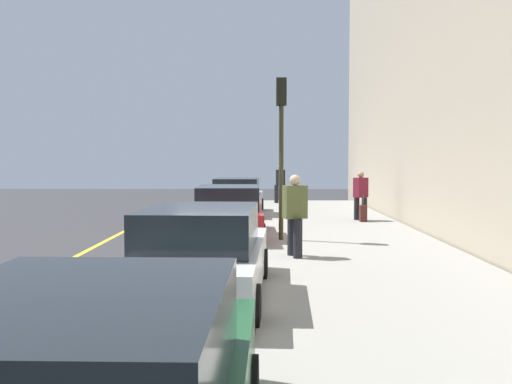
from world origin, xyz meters
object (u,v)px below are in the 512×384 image
Objects in this scene: parked_car_silver at (237,198)px; pedestrian_olive_coat at (295,213)px; pedestrian_black_coat at (280,183)px; traffic_light_pole at (281,130)px; parked_car_white at (202,256)px; rolling_suitcase at (363,213)px; parked_car_red at (229,214)px; pedestrian_burgundy_coat at (361,194)px.

parked_car_silver is 9.75m from pedestrian_olive_coat.
traffic_light_pole is (-12.50, 0.35, 1.85)m from pedestrian_black_coat.
parked_car_white is 11.34m from rolling_suitcase.
parked_car_white is 1.08× the size of parked_car_silver.
parked_car_white is 2.60× the size of pedestrian_black_coat.
parked_car_silver is (6.35, 0.06, -0.00)m from parked_car_red.
rolling_suitcase is at bearing -20.89° from pedestrian_olive_coat.
parked_car_red is at bearing 130.98° from rolling_suitcase.
parked_car_silver is at bearing 0.50° from parked_car_red.
pedestrian_olive_coat is at bearing 179.48° from pedestrian_black_coat.
rolling_suitcase is at bearing -33.43° from traffic_light_pole.
pedestrian_burgundy_coat is 0.40× the size of traffic_light_pole.
pedestrian_burgundy_coat is at bearing -162.24° from pedestrian_black_coat.
pedestrian_olive_coat is at bearing 160.25° from pedestrian_burgundy_coat.
traffic_light_pole is (-6.99, -1.45, 2.21)m from parked_car_silver.
parked_car_white is at bearing -179.73° from parked_car_silver.
pedestrian_black_coat is (11.86, -1.75, 0.36)m from parked_car_red.
pedestrian_burgundy_coat is at bearing -31.11° from traffic_light_pole.
rolling_suitcase is (4.35, -2.87, -2.54)m from traffic_light_pole.
pedestrian_olive_coat is (3.54, -1.60, 0.32)m from parked_car_white.
pedestrian_black_coat is 8.18m from pedestrian_burgundy_coat.
rolling_suitcase is at bearing -22.08° from parked_car_white.
parked_car_white is 2.69× the size of pedestrian_olive_coat.
pedestrian_burgundy_coat is at bearing 3.98° from rolling_suitcase.
traffic_light_pole reaches higher than parked_car_silver.
rolling_suitcase is (-2.64, -4.32, -0.33)m from parked_car_silver.
pedestrian_black_coat is (5.52, -1.80, 0.36)m from parked_car_silver.
traffic_light_pole is at bearing -168.27° from parked_car_silver.
rolling_suitcase is at bearing -121.40° from parked_car_silver.
traffic_light_pole is at bearing -114.69° from parked_car_red.
pedestrian_olive_coat is at bearing 159.11° from rolling_suitcase.
pedestrian_burgundy_coat is (-2.27, -4.30, 0.28)m from parked_car_silver.
parked_car_red is at bearing 65.31° from traffic_light_pole.
rolling_suitcase is at bearing -162.83° from pedestrian_black_coat.
pedestrian_olive_coat is at bearing -24.37° from parked_car_white.
parked_car_white is 18.74m from pedestrian_black_coat.
pedestrian_olive_coat reaches higher than rolling_suitcase.
pedestrian_black_coat is 12.65m from traffic_light_pole.
pedestrian_black_coat is 2.00× the size of rolling_suitcase.
parked_car_silver is 4.82× the size of rolling_suitcase.
parked_car_white is 6.68m from traffic_light_pole.
traffic_light_pole is 5.80m from rolling_suitcase.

